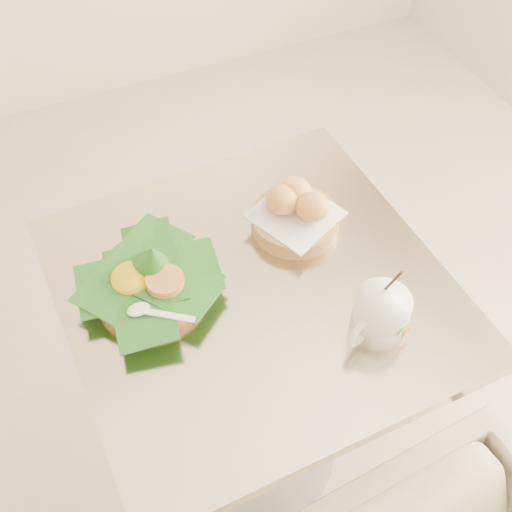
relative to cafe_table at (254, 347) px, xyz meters
name	(u,v)px	position (x,y,z in m)	size (l,w,h in m)	color
floor	(202,479)	(-0.16, -0.02, -0.53)	(3.60, 3.60, 0.00)	beige
cafe_table	(254,347)	(0.00, 0.00, 0.00)	(0.72, 0.72, 0.75)	gray
rice_basket	(149,278)	(-0.18, 0.07, 0.26)	(0.26, 0.26, 0.13)	tan
bread_basket	(296,213)	(0.14, 0.11, 0.26)	(0.20, 0.20, 0.09)	tan
coffee_mug	(380,314)	(0.16, -0.18, 0.27)	(0.13, 0.10, 0.17)	white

